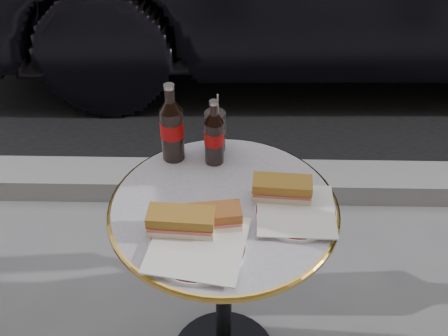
{
  "coord_description": "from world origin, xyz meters",
  "views": [
    {
      "loc": [
        0.02,
        -1.1,
        1.75
      ],
      "look_at": [
        0.0,
        0.05,
        0.82
      ],
      "focal_mm": 45.0,
      "sensor_mm": 36.0,
      "label": 1
    }
  ],
  "objects_px": {
    "cola_bottle_right": "(214,132)",
    "plate_right": "(296,212)",
    "bistro_table": "(224,292)",
    "cola_bottle_left": "(172,122)",
    "cola_glass": "(215,131)",
    "plate_left": "(198,247)"
  },
  "relations": [
    {
      "from": "plate_right",
      "to": "cola_glass",
      "type": "bearing_deg",
      "value": 128.12
    },
    {
      "from": "cola_glass",
      "to": "plate_right",
      "type": "bearing_deg",
      "value": -51.88
    },
    {
      "from": "bistro_table",
      "to": "cola_bottle_right",
      "type": "distance_m",
      "value": 0.51
    },
    {
      "from": "cola_glass",
      "to": "cola_bottle_right",
      "type": "bearing_deg",
      "value": -90.55
    },
    {
      "from": "cola_bottle_right",
      "to": "cola_glass",
      "type": "distance_m",
      "value": 0.07
    },
    {
      "from": "plate_right",
      "to": "cola_bottle_right",
      "type": "distance_m",
      "value": 0.33
    },
    {
      "from": "cola_bottle_right",
      "to": "cola_glass",
      "type": "height_order",
      "value": "cola_bottle_right"
    },
    {
      "from": "bistro_table",
      "to": "plate_right",
      "type": "height_order",
      "value": "plate_right"
    },
    {
      "from": "bistro_table",
      "to": "cola_bottle_left",
      "type": "height_order",
      "value": "cola_bottle_left"
    },
    {
      "from": "plate_right",
      "to": "plate_left",
      "type": "bearing_deg",
      "value": -152.67
    },
    {
      "from": "cola_bottle_right",
      "to": "plate_right",
      "type": "bearing_deg",
      "value": -45.06
    },
    {
      "from": "plate_right",
      "to": "cola_bottle_right",
      "type": "xyz_separation_m",
      "value": [
        -0.22,
        0.22,
        0.1
      ]
    },
    {
      "from": "plate_left",
      "to": "cola_bottle_left",
      "type": "distance_m",
      "value": 0.4
    },
    {
      "from": "plate_left",
      "to": "cola_glass",
      "type": "distance_m",
      "value": 0.41
    },
    {
      "from": "cola_bottle_right",
      "to": "bistro_table",
      "type": "bearing_deg",
      "value": -80.76
    },
    {
      "from": "plate_left",
      "to": "plate_right",
      "type": "xyz_separation_m",
      "value": [
        0.25,
        0.13,
        -0.0
      ]
    },
    {
      "from": "cola_bottle_right",
      "to": "cola_glass",
      "type": "relative_size",
      "value": 1.6
    },
    {
      "from": "bistro_table",
      "to": "plate_right",
      "type": "bearing_deg",
      "value": -9.1
    },
    {
      "from": "plate_left",
      "to": "plate_right",
      "type": "height_order",
      "value": "plate_left"
    },
    {
      "from": "cola_bottle_left",
      "to": "cola_bottle_right",
      "type": "bearing_deg",
      "value": -7.86
    },
    {
      "from": "cola_bottle_left",
      "to": "cola_bottle_right",
      "type": "relative_size",
      "value": 1.19
    },
    {
      "from": "plate_right",
      "to": "cola_bottle_right",
      "type": "bearing_deg",
      "value": 134.94
    }
  ]
}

